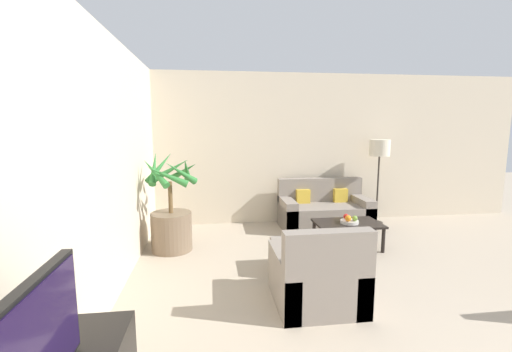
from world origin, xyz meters
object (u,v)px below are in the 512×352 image
Objects in this scene: floor_lamp at (380,152)px; coffee_table at (348,226)px; apple_green at (355,218)px; apple_red at (346,216)px; armchair at (317,277)px; ottoman at (294,256)px; fruit_bowl at (349,222)px; orange_fruit at (348,218)px; sofa_loveseat at (324,212)px; potted_palm at (171,219)px.

coffee_table is at bearing -131.93° from floor_lamp.
apple_red is at bearing 127.62° from apple_green.
armchair is 0.81m from ottoman.
coffee_table is 3.65× the size of fruit_bowl.
apple_green is at bearing 29.46° from ottoman.
armchair is at bearing -87.86° from ottoman.
armchair is (-0.94, -1.43, -0.13)m from fruit_bowl.
floor_lamp is at bearing 49.35° from orange_fruit.
ottoman is (-0.92, -0.57, -0.29)m from orange_fruit.
apple_green is (0.07, -1.12, 0.18)m from sofa_loveseat.
floor_lamp reaches higher than ottoman.
ottoman is at bearing -119.33° from sofa_loveseat.
sofa_loveseat reaches higher than orange_fruit.
apple_green is (-0.96, -1.23, -0.85)m from floor_lamp.
armchair reaches higher than fruit_bowl.
floor_lamp is 1.84m from orange_fruit.
potted_palm is 1.67× the size of armchair.
sofa_loveseat is 1.03m from coffee_table.
fruit_bowl is at bearing -64.48° from apple_red.
floor_lamp reaches higher than armchair.
ottoman is (-0.96, -0.67, -0.15)m from coffee_table.
armchair is at bearing -110.24° from sofa_loveseat.
potted_palm is at bearing 174.92° from apple_red.
potted_palm is 0.93× the size of floor_lamp.
fruit_bowl is (2.53, -0.28, -0.05)m from potted_palm.
apple_red is 1.01× the size of apple_green.
ottoman is (1.57, -0.91, -0.27)m from potted_palm.
apple_red is 1.76m from armchair.
orange_fruit reaches higher than fruit_bowl.
floor_lamp is 19.47× the size of apple_green.
orange_fruit is at bearing 57.08° from armchair.
apple_red is 0.15× the size of ottoman.
apple_green is at bearing -128.03° from floor_lamp.
floor_lamp is at bearing 46.92° from apple_red.
armchair is 1.61× the size of ottoman.
coffee_table is at bearing -5.53° from potted_palm.
sofa_loveseat reaches higher than fruit_bowl.
sofa_loveseat is 1.95m from ottoman.
floor_lamp reaches higher than potted_palm.
potted_palm reaches higher than fruit_bowl.
apple_red is (-0.02, 0.02, 0.13)m from coffee_table.
sofa_loveseat is 19.55× the size of apple_green.
coffee_table is 11.99× the size of apple_green.
armchair is (-0.91, -1.50, -0.19)m from apple_red.
potted_palm reaches higher than sofa_loveseat.
floor_lamp is 1.82m from coffee_table.
potted_palm is 2.61m from apple_green.
fruit_bowl is at bearing 56.87° from armchair.
potted_palm is 2.35m from armchair.
ottoman is (-0.97, -0.63, -0.22)m from fruit_bowl.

